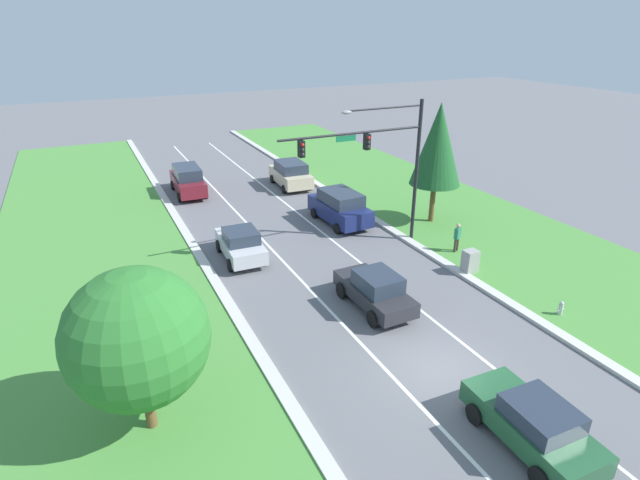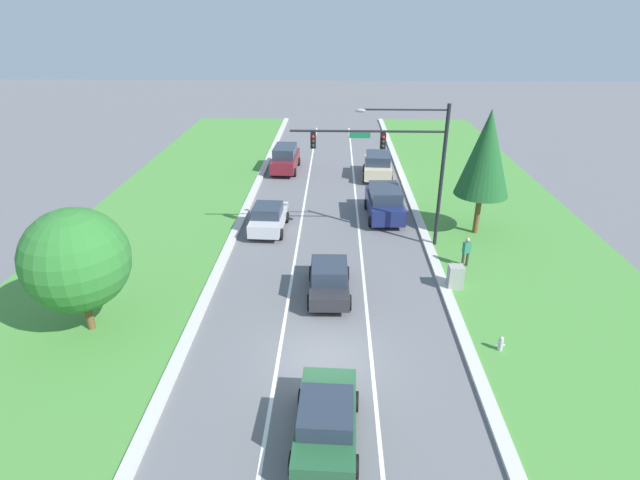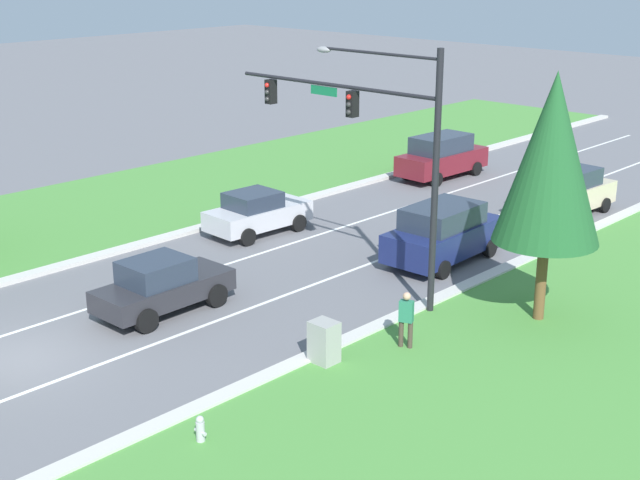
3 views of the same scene
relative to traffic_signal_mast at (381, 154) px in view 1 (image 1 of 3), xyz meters
The scene contains 19 objects.
ground_plane 12.19m from the traffic_signal_mast, 109.52° to the right, with size 160.00×160.00×0.00m, color slate.
curb_strip_right 11.76m from the traffic_signal_mast, 79.15° to the right, with size 0.50×90.00×0.15m.
curb_strip_left 14.87m from the traffic_signal_mast, 132.01° to the right, with size 0.50×90.00×0.15m.
grass_verge_right 13.67m from the traffic_signal_mast, 55.05° to the right, with size 10.00×90.00×0.08m.
grass_verge_left 18.62m from the traffic_signal_mast, 144.62° to the right, with size 10.00×90.00×0.08m.
lane_stripe_inner_left 12.84m from the traffic_signal_mast, 117.85° to the right, with size 0.14×81.00×0.01m.
lane_stripe_inner_right 11.77m from the traffic_signal_mast, 100.23° to the right, with size 0.14×81.00×0.01m.
traffic_signal_mast is the anchor object (origin of this frame).
silver_sedan 8.75m from the traffic_signal_mast, 166.27° to the left, with size 2.16×4.24×1.69m.
charcoal_sedan 7.96m from the traffic_signal_mast, 122.71° to the right, with size 2.02×4.33×1.73m.
champagne_suv 13.15m from the traffic_signal_mast, 90.04° to the left, with size 2.46×4.66×1.94m.
burgundy_suv 16.39m from the traffic_signal_mast, 118.08° to the left, with size 2.19×5.03×2.08m.
forest_sedan 15.36m from the traffic_signal_mast, 103.94° to the right, with size 2.12×4.28×1.61m.
navy_suv 5.90m from the traffic_signal_mast, 92.61° to the left, with size 2.38×4.89×2.06m.
utility_cabinet 7.14m from the traffic_signal_mast, 63.02° to the right, with size 0.70×0.60×1.22m.
pedestrian 6.12m from the traffic_signal_mast, 36.99° to the right, with size 0.44×0.35×1.69m.
fire_hydrant 11.29m from the traffic_signal_mast, 71.56° to the right, with size 0.34×0.20×0.70m.
conifer_near_right_tree 5.35m from the traffic_signal_mast, 18.87° to the left, with size 3.06×3.06×7.38m.
oak_near_left_tree 16.17m from the traffic_signal_mast, 147.37° to the right, with size 4.17×4.17×5.39m.
Camera 1 is at (-10.34, -11.27, 11.53)m, focal length 28.00 mm.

